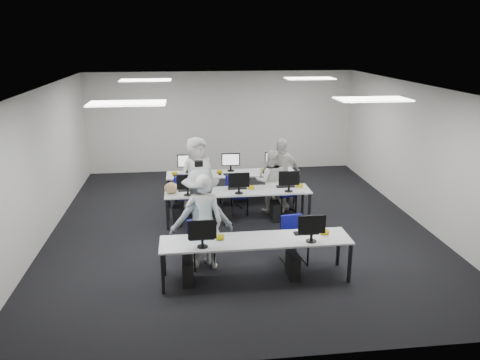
{
  "coord_description": "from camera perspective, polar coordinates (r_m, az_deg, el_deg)",
  "views": [
    {
      "loc": [
        -1.12,
        -9.5,
        3.99
      ],
      "look_at": [
        0.04,
        0.12,
        1.0
      ],
      "focal_mm": 35.0,
      "sensor_mm": 36.0,
      "label": 1
    }
  ],
  "objects": [
    {
      "name": "dslr_camera",
      "position": [
        8.27,
        -5.06,
        2.01
      ],
      "size": [
        0.16,
        0.19,
        0.1
      ],
      "primitive_type": "cube",
      "rotation": [
        0.0,
        0.0,
        3.24
      ],
      "color": "black",
      "rests_on": "photographer"
    },
    {
      "name": "handbag",
      "position": [
        10.17,
        -8.38,
        -0.98
      ],
      "size": [
        0.31,
        0.2,
        0.25
      ],
      "primitive_type": "ellipsoid",
      "rotation": [
        0.0,
        0.0,
        -0.01
      ],
      "color": "#AA7D58",
      "rests_on": "desk_mid"
    },
    {
      "name": "chair_3",
      "position": [
        10.99,
        -0.11,
        -2.67
      ],
      "size": [
        0.43,
        0.47,
        0.83
      ],
      "rotation": [
        0.0,
        0.0,
        -0.06
      ],
      "color": "navy",
      "rests_on": "ground"
    },
    {
      "name": "student_3",
      "position": [
        11.12,
        4.9,
        0.74
      ],
      "size": [
        1.05,
        0.54,
        1.72
      ],
      "primitive_type": "imported",
      "rotation": [
        0.0,
        0.0,
        0.12
      ],
      "color": "silver",
      "rests_on": "ground"
    },
    {
      "name": "desk_mid",
      "position": [
        10.31,
        -0.25,
        -1.57
      ],
      "size": [
        3.2,
        0.7,
        0.73
      ],
      "color": "#BCBFC0",
      "rests_on": "ground"
    },
    {
      "name": "chair_7",
      "position": [
        11.33,
        5.66,
        -2.06
      ],
      "size": [
        0.5,
        0.54,
        0.88
      ],
      "rotation": [
        0.0,
        0.0,
        -0.18
      ],
      "color": "navy",
      "rests_on": "ground"
    },
    {
      "name": "student_0",
      "position": [
        8.26,
        -4.42,
        -5.06
      ],
      "size": [
        0.7,
        0.52,
        1.75
      ],
      "primitive_type": "imported",
      "rotation": [
        0.0,
        0.0,
        2.98
      ],
      "color": "silver",
      "rests_on": "ground"
    },
    {
      "name": "desk_front",
      "position": [
        7.91,
        1.94,
        -7.58
      ],
      "size": [
        3.2,
        0.7,
        0.73
      ],
      "color": "#BCBFC0",
      "rests_on": "ground"
    },
    {
      "name": "student_2",
      "position": [
        10.92,
        -5.24,
        0.62
      ],
      "size": [
        1.03,
        0.88,
        1.79
      ],
      "primitive_type": "imported",
      "rotation": [
        0.0,
        0.0,
        0.44
      ],
      "color": "silver",
      "rests_on": "ground"
    },
    {
      "name": "equipment_front",
      "position": [
        8.01,
        0.56,
        -9.8
      ],
      "size": [
        2.51,
        0.41,
        1.19
      ],
      "color": "#0D65B3",
      "rests_on": "desk_front"
    },
    {
      "name": "ceiling_panels",
      "position": [
        9.62,
        -0.13,
        11.16
      ],
      "size": [
        5.2,
        4.6,
        0.02
      ],
      "color": "white",
      "rests_on": "room"
    },
    {
      "name": "equipment_mid",
      "position": [
        10.38,
        -1.29,
        -3.32
      ],
      "size": [
        2.91,
        0.41,
        1.19
      ],
      "color": "white",
      "rests_on": "desk_mid"
    },
    {
      "name": "desk_back",
      "position": [
        11.64,
        -1.05,
        0.63
      ],
      "size": [
        3.2,
        0.7,
        0.73
      ],
      "color": "#BCBFC0",
      "rests_on": "ground"
    },
    {
      "name": "chair_5",
      "position": [
        11.2,
        -6.82,
        -2.33
      ],
      "size": [
        0.46,
        0.5,
        0.88
      ],
      "rotation": [
        0.0,
        0.0,
        -0.07
      ],
      "color": "navy",
      "rests_on": "ground"
    },
    {
      "name": "chair_2",
      "position": [
        10.86,
        -6.56,
        -2.85
      ],
      "size": [
        0.54,
        0.58,
        0.93
      ],
      "rotation": [
        0.0,
        0.0,
        -0.19
      ],
      "color": "navy",
      "rests_on": "ground"
    },
    {
      "name": "chair_4",
      "position": [
        11.14,
        5.49,
        -2.47
      ],
      "size": [
        0.51,
        0.54,
        0.84
      ],
      "rotation": [
        0.0,
        0.0,
        0.26
      ],
      "color": "navy",
      "rests_on": "ground"
    },
    {
      "name": "photographer",
      "position": [
        8.4,
        -4.72,
        -4.57
      ],
      "size": [
        1.21,
        0.77,
        1.78
      ],
      "primitive_type": "imported",
      "rotation": [
        0.0,
        0.0,
        3.24
      ],
      "color": "gray",
      "rests_on": "ground"
    },
    {
      "name": "chair_0",
      "position": [
        8.57,
        -4.8,
        -8.68
      ],
      "size": [
        0.51,
        0.54,
        0.84
      ],
      "rotation": [
        0.0,
        0.0,
        0.28
      ],
      "color": "navy",
      "rests_on": "ground"
    },
    {
      "name": "chair_6",
      "position": [
        11.32,
        -1.11,
        -2.0
      ],
      "size": [
        0.54,
        0.57,
        0.87
      ],
      "rotation": [
        0.0,
        0.0,
        0.29
      ],
      "color": "navy",
      "rests_on": "ground"
    },
    {
      "name": "chair_1",
      "position": [
        8.71,
        6.57,
        -8.25
      ],
      "size": [
        0.47,
        0.51,
        0.86
      ],
      "rotation": [
        0.0,
        0.0,
        0.13
      ],
      "color": "navy",
      "rests_on": "ground"
    },
    {
      "name": "room",
      "position": [
        9.88,
        -0.12,
        2.56
      ],
      "size": [
        9.0,
        9.02,
        3.0
      ],
      "color": "black",
      "rests_on": "ground"
    },
    {
      "name": "equipment_back",
      "position": [
        11.77,
        -0.12,
        -0.81
      ],
      "size": [
        2.91,
        0.41,
        1.19
      ],
      "color": "white",
      "rests_on": "desk_back"
    },
    {
      "name": "student_1",
      "position": [
        10.93,
        3.78,
        -0.13
      ],
      "size": [
        0.8,
        0.67,
        1.5
      ],
      "primitive_type": "imported",
      "rotation": [
        0.0,
        0.0,
        2.99
      ],
      "color": "silver",
      "rests_on": "ground"
    }
  ]
}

